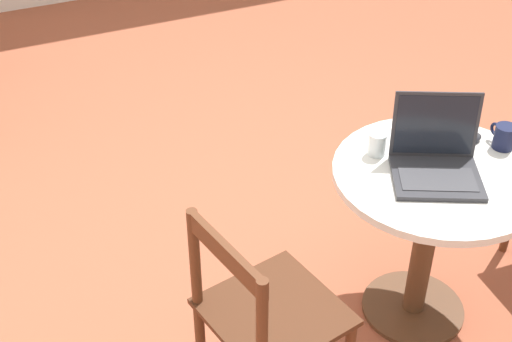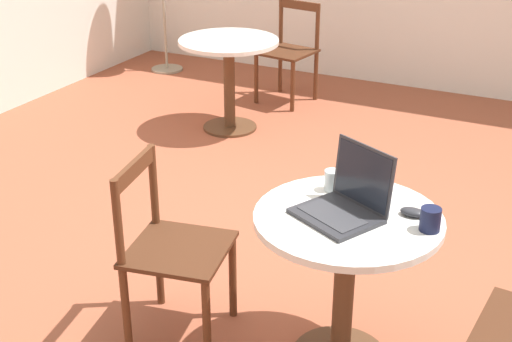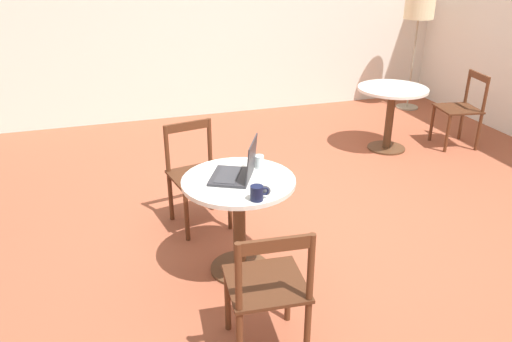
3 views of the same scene
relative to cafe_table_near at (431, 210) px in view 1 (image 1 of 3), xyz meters
The scene contains 7 objects.
ground_plane 0.90m from the cafe_table_near, 29.40° to the left, with size 16.00×16.00×0.00m, color #9E5138.
cafe_table_near is the anchor object (origin of this frame).
chair_near_back 0.77m from the cafe_table_near, 100.84° to the left, with size 0.49×0.49×0.83m.
laptop 0.23m from the cafe_table_near, 92.58° to the left, with size 0.38×0.40×0.27m.
mouse 0.31m from the cafe_table_near, 63.93° to the right, with size 0.06×0.10×0.03m.
mug 0.38m from the cafe_table_near, 84.69° to the right, with size 0.12×0.08×0.09m.
drinking_glass 0.32m from the cafe_table_near, 37.19° to the left, with size 0.07×0.07×0.09m.
Camera 1 is at (-2.23, 1.08, 2.18)m, focal length 50.00 mm.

